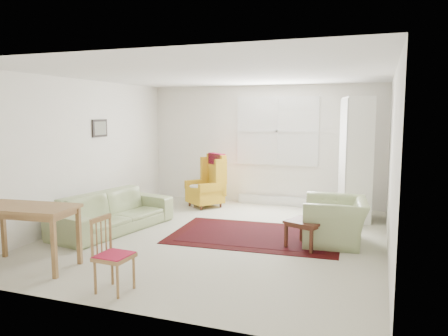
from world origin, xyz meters
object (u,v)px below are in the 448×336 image
(desk, at_px, (27,237))
(desk_chair, at_px, (114,255))
(armchair, at_px, (335,216))
(cabinet, at_px, (356,159))
(stool, at_px, (198,196))
(sofa, at_px, (113,205))
(wingback_chair, at_px, (205,180))
(coffee_table, at_px, (306,234))

(desk, height_order, desk_chair, desk_chair)
(armchair, bearing_deg, cabinet, 167.77)
(cabinet, bearing_deg, stool, 168.36)
(sofa, height_order, stool, sofa)
(armchair, distance_m, desk_chair, 3.36)
(stool, xyz_separation_m, desk, (-0.63, -3.96, 0.16))
(wingback_chair, distance_m, desk_chair, 4.38)
(sofa, distance_m, desk_chair, 2.57)
(coffee_table, distance_m, desk, 3.74)
(stool, relative_size, desk_chair, 0.56)
(armchair, relative_size, stool, 2.24)
(stool, xyz_separation_m, cabinet, (3.08, 0.05, 0.87))
(sofa, bearing_deg, wingback_chair, -7.30)
(sofa, height_order, armchair, sofa)
(desk, bearing_deg, wingback_chair, 79.57)
(desk_chair, bearing_deg, coffee_table, -33.45)
(stool, height_order, desk_chair, desk_chair)
(armchair, height_order, wingback_chair, wingback_chair)
(coffee_table, bearing_deg, desk, -147.74)
(sofa, height_order, desk_chair, sofa)
(sofa, height_order, cabinet, cabinet)
(wingback_chair, bearing_deg, stool, -107.06)
(sofa, bearing_deg, cabinet, -48.61)
(stool, bearing_deg, coffee_table, -37.81)
(sofa, relative_size, coffee_table, 4.34)
(cabinet, relative_size, desk_chair, 2.70)
(stool, bearing_deg, sofa, -106.14)
(armchair, xyz_separation_m, desk_chair, (-2.06, -2.65, 0.01))
(stool, distance_m, desk_chair, 4.32)
(armchair, distance_m, wingback_chair, 3.25)
(wingback_chair, bearing_deg, desk, -63.64)
(coffee_table, xyz_separation_m, cabinet, (0.54, 2.01, 0.90))
(stool, height_order, cabinet, cabinet)
(stool, bearing_deg, cabinet, 0.87)
(desk, bearing_deg, cabinet, 47.25)
(armchair, xyz_separation_m, stool, (-2.90, 1.59, -0.17))
(desk, distance_m, desk_chair, 1.49)
(stool, bearing_deg, armchair, -28.71)
(sofa, distance_m, armchair, 3.55)
(wingback_chair, height_order, cabinet, cabinet)
(armchair, distance_m, stool, 3.31)
(coffee_table, relative_size, desk_chair, 0.60)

